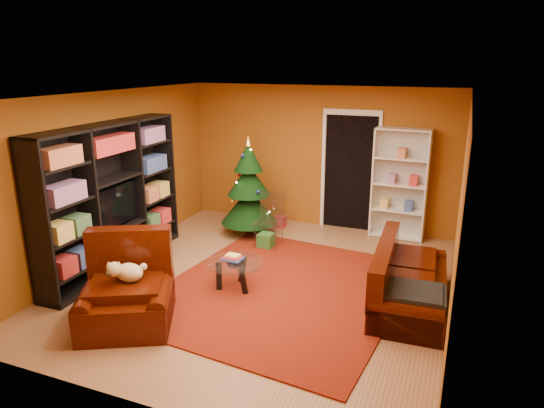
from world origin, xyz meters
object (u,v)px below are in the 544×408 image
at_px(gift_box_green, 266,240).
at_px(white_bookshelf, 400,185).
at_px(rug, 282,289).
at_px(christmas_tree, 249,187).
at_px(acrylic_chair, 269,223).
at_px(gift_box_teal, 256,219).
at_px(coffee_table, 235,275).
at_px(media_unit, 111,198).
at_px(gift_box_red, 280,222).
at_px(dog, 129,273).
at_px(sofa, 411,276).
at_px(armchair, 126,291).

height_order(gift_box_green, white_bookshelf, white_bookshelf).
distance_m(rug, christmas_tree, 2.48).
xyz_separation_m(gift_box_green, acrylic_chair, (0.04, 0.02, 0.30)).
bearing_deg(gift_box_teal, coffee_table, -72.97).
relative_size(white_bookshelf, coffee_table, 2.49).
xyz_separation_m(media_unit, christmas_tree, (1.29, 2.05, -0.22)).
height_order(christmas_tree, gift_box_red, christmas_tree).
xyz_separation_m(christmas_tree, dog, (-0.02, -3.34, -0.22)).
bearing_deg(gift_box_green, gift_box_red, 98.67).
xyz_separation_m(white_bookshelf, sofa, (0.51, -2.47, -0.56)).
height_order(rug, dog, dog).
bearing_deg(acrylic_chair, rug, -61.71).
relative_size(dog, sofa, 0.21).
bearing_deg(gift_box_green, acrylic_chair, 28.65).
relative_size(gift_box_green, white_bookshelf, 0.12).
xyz_separation_m(gift_box_teal, dog, (0.01, -3.73, 0.49)).
height_order(white_bookshelf, acrylic_chair, white_bookshelf).
distance_m(white_bookshelf, dog, 4.86).
relative_size(media_unit, white_bookshelf, 1.43).
bearing_deg(sofa, dog, 116.27).
relative_size(dog, acrylic_chair, 0.47).
distance_m(gift_box_teal, gift_box_green, 1.07).
height_order(gift_box_green, sofa, sofa).
distance_m(christmas_tree, gift_box_green, 1.05).
height_order(gift_box_red, white_bookshelf, white_bookshelf).
bearing_deg(dog, coffee_table, 31.60).
height_order(white_bookshelf, armchair, white_bookshelf).
distance_m(media_unit, christmas_tree, 2.43).
bearing_deg(white_bookshelf, sofa, -76.33).
bearing_deg(coffee_table, christmas_tree, 109.18).
bearing_deg(media_unit, coffee_table, -2.36).
bearing_deg(gift_box_red, armchair, -96.13).
bearing_deg(dog, rug, 19.40).
distance_m(gift_box_green, acrylic_chair, 0.30).
distance_m(sofa, coffee_table, 2.33).
bearing_deg(acrylic_chair, sofa, -26.23).
bearing_deg(sofa, acrylic_chair, 61.55).
bearing_deg(christmas_tree, media_unit, -122.05).
bearing_deg(media_unit, sofa, 3.96).
height_order(media_unit, coffee_table, media_unit).
relative_size(gift_box_teal, armchair, 0.29).
relative_size(gift_box_red, white_bookshelf, 0.10).
bearing_deg(christmas_tree, rug, -54.67).
height_order(armchair, sofa, armchair).
bearing_deg(rug, christmas_tree, 125.33).
bearing_deg(gift_box_teal, gift_box_green, -57.51).
bearing_deg(sofa, christmas_tree, 58.36).
height_order(media_unit, gift_box_teal, media_unit).
height_order(armchair, coffee_table, armchair).
relative_size(gift_box_green, armchair, 0.22).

